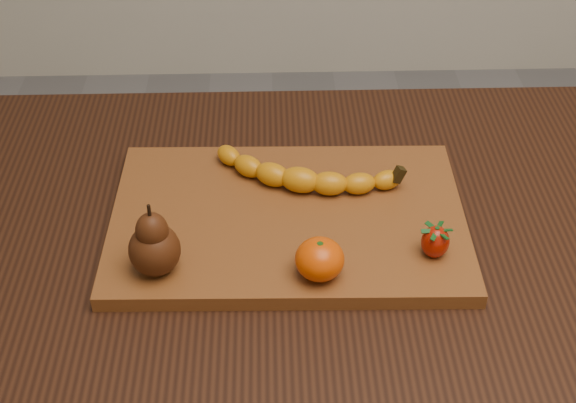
{
  "coord_description": "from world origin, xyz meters",
  "views": [
    {
      "loc": [
        -0.02,
        -0.77,
        1.43
      ],
      "look_at": [
        0.01,
        0.01,
        0.8
      ],
      "focal_mm": 50.0,
      "sensor_mm": 36.0,
      "label": 1
    }
  ],
  "objects_px": {
    "cutting_board": "(288,220)",
    "table": "(283,287)",
    "pear": "(153,239)",
    "mandarin": "(320,259)"
  },
  "relations": [
    {
      "from": "cutting_board",
      "to": "table",
      "type": "bearing_deg",
      "value": -116.2
    },
    {
      "from": "cutting_board",
      "to": "pear",
      "type": "height_order",
      "value": "pear"
    },
    {
      "from": "cutting_board",
      "to": "mandarin",
      "type": "height_order",
      "value": "mandarin"
    },
    {
      "from": "cutting_board",
      "to": "pear",
      "type": "distance_m",
      "value": 0.19
    },
    {
      "from": "table",
      "to": "mandarin",
      "type": "height_order",
      "value": "mandarin"
    },
    {
      "from": "table",
      "to": "mandarin",
      "type": "relative_size",
      "value": 17.44
    },
    {
      "from": "cutting_board",
      "to": "mandarin",
      "type": "xyz_separation_m",
      "value": [
        0.03,
        -0.11,
        0.03
      ]
    },
    {
      "from": "pear",
      "to": "mandarin",
      "type": "height_order",
      "value": "pear"
    },
    {
      "from": "mandarin",
      "to": "cutting_board",
      "type": "bearing_deg",
      "value": 106.38
    },
    {
      "from": "table",
      "to": "cutting_board",
      "type": "height_order",
      "value": "cutting_board"
    }
  ]
}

